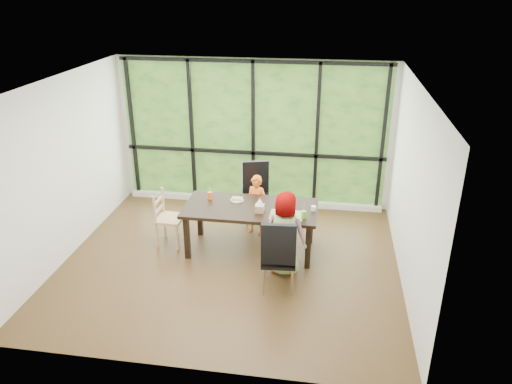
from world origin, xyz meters
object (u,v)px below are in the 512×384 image
at_px(child_older, 286,234).
at_px(chair_window_leather, 257,195).
at_px(tissue_box, 260,208).
at_px(green_cup, 304,215).
at_px(plate_far, 237,200).
at_px(chair_end_beech, 170,219).
at_px(child_toddler, 256,205).
at_px(orange_cup, 210,195).
at_px(white_mug, 314,208).
at_px(plate_near, 284,215).
at_px(chair_interior_leather, 279,253).
at_px(dining_table, 251,229).

bearing_deg(child_older, chair_window_leather, -54.68).
bearing_deg(tissue_box, green_cup, -9.31).
xyz_separation_m(green_cup, tissue_box, (-0.66, 0.11, -0.00)).
bearing_deg(plate_far, chair_end_beech, -169.30).
distance_m(child_toddler, plate_far, 0.51).
height_order(orange_cup, white_mug, orange_cup).
height_order(child_toddler, tissue_box, child_toddler).
xyz_separation_m(child_toddler, plate_near, (0.54, -0.78, 0.24)).
height_order(child_older, green_cup, child_older).
distance_m(chair_interior_leather, child_older, 0.42).
height_order(dining_table, plate_near, plate_near).
height_order(child_older, white_mug, child_older).
distance_m(child_older, orange_cup, 1.49).
relative_size(child_toddler, tissue_box, 7.73).
bearing_deg(dining_table, chair_end_beech, 179.74).
distance_m(plate_far, tissue_box, 0.54).
bearing_deg(child_toddler, child_older, -42.72).
distance_m(plate_far, plate_near, 0.89).
distance_m(chair_end_beech, tissue_box, 1.51).
bearing_deg(child_older, chair_end_beech, -4.34).
height_order(child_toddler, plate_near, child_toddler).
relative_size(orange_cup, green_cup, 0.99).
relative_size(chair_interior_leather, child_older, 0.86).
relative_size(plate_near, green_cup, 2.23).
distance_m(child_older, green_cup, 0.40).
distance_m(child_toddler, child_older, 1.27).
bearing_deg(white_mug, chair_interior_leather, -112.94).
xyz_separation_m(chair_window_leather, white_mug, (1.00, -0.92, 0.25)).
relative_size(chair_end_beech, white_mug, 12.06).
bearing_deg(chair_end_beech, child_older, -104.21).
xyz_separation_m(child_older, green_cup, (0.23, 0.28, 0.18)).
xyz_separation_m(plate_near, white_mug, (0.42, 0.22, 0.03)).
xyz_separation_m(chair_window_leather, plate_near, (0.59, -1.14, 0.22)).
relative_size(dining_table, orange_cup, 17.71).
distance_m(chair_window_leather, plate_far, 0.80).
height_order(chair_end_beech, plate_far, chair_end_beech).
height_order(chair_end_beech, child_older, child_older).
bearing_deg(dining_table, child_toddler, 90.00).
bearing_deg(green_cup, orange_cup, 163.10).
bearing_deg(child_toddler, green_cup, -26.27).
bearing_deg(chair_interior_leather, child_toddler, -74.81).
height_order(child_toddler, plate_far, child_toddler).
height_order(plate_near, orange_cup, orange_cup).
distance_m(white_mug, tissue_box, 0.81).
bearing_deg(chair_end_beech, child_toddler, -64.43).
bearing_deg(dining_table, chair_window_leather, 93.01).
height_order(orange_cup, green_cup, same).
relative_size(child_toddler, white_mug, 13.80).
height_order(chair_end_beech, plate_near, chair_end_beech).
bearing_deg(white_mug, plate_far, 171.37).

